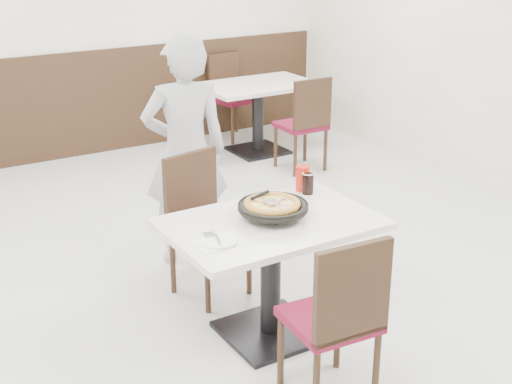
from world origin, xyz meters
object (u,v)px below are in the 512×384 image
pizza (272,207)px  diner_person (185,152)px  cola_glass (308,184)px  bg_table_right (258,118)px  pizza_pan (273,211)px  chair_far (210,228)px  side_plate (219,241)px  main_table (271,279)px  chair_near (329,315)px  bg_chair_right_far (234,97)px  bg_chair_right_near (301,123)px  red_cup (303,178)px

pizza → diner_person: size_ratio=0.19×
cola_glass → bg_table_right: cola_glass is taller
pizza_pan → chair_far: bearing=98.8°
chair_far → pizza_pan: 0.70m
side_plate → bg_table_right: 3.98m
main_table → diner_person: 1.27m
chair_far → cola_glass: 0.72m
chair_near → pizza: chair_near is taller
diner_person → chair_far: bearing=94.6°
pizza_pan → bg_chair_right_far: size_ratio=0.37×
chair_far → side_plate: 0.86m
pizza_pan → bg_chair_right_far: (1.86, 3.72, -0.32)m
side_plate → pizza_pan: bearing=17.1°
diner_person → bg_chair_right_near: size_ratio=1.75×
pizza_pan → diner_person: size_ratio=0.21×
diner_person → bg_chair_right_far: size_ratio=1.75×
cola_glass → bg_chair_right_near: size_ratio=0.14×
chair_near → red_cup: (0.49, 0.96, 0.35)m
bg_chair_right_far → chair_far: bearing=47.4°
cola_glass → main_table: bearing=-150.3°
cola_glass → diner_person: 1.02m
chair_near → side_plate: bearing=126.5°
pizza_pan → bg_chair_right_near: bearing=52.2°
main_table → pizza_pan: pizza_pan is taller
chair_far → bg_chair_right_far: size_ratio=1.00×
diner_person → bg_chair_right_near: diner_person is taller
bg_table_right → side_plate: bearing=-124.5°
cola_glass → red_cup: 0.07m
pizza_pan → bg_chair_right_near: bg_chair_right_near is taller
main_table → chair_far: bearing=95.8°
diner_person → pizza_pan: bearing=104.8°
diner_person → bg_table_right: 2.71m
chair_near → pizza: 0.78m
main_table → bg_chair_right_near: bg_chair_right_near is taller
main_table → chair_far: (-0.06, 0.64, 0.10)m
red_cup → diner_person: bearing=114.2°
pizza_pan → main_table: bearing=-138.7°
pizza_pan → side_plate: (-0.43, -0.13, -0.03)m
cola_glass → diner_person: diner_person is taller
pizza_pan → bg_chair_right_far: bg_chair_right_far is taller
main_table → pizza: size_ratio=3.83×
chair_near → chair_far: same height
side_plate → chair_near: bearing=-57.9°
main_table → cola_glass: (0.43, 0.24, 0.44)m
red_cup → diner_person: 0.96m
diner_person → chair_near: bearing=102.3°
pizza → red_cup: (0.40, 0.26, 0.02)m
bg_chair_right_near → bg_table_right: bearing=96.6°
pizza_pan → side_plate: bearing=-162.9°
bg_table_right → bg_chair_right_far: (0.05, 0.59, 0.10)m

